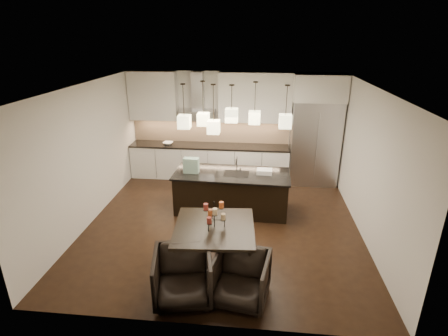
# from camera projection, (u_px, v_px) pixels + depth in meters

# --- Properties ---
(floor) EXTENTS (5.50, 5.50, 0.02)m
(floor) POSITION_uv_depth(u_px,v_px,m) (223.00, 223.00, 7.30)
(floor) COLOR black
(floor) RESTS_ON ground
(ceiling) EXTENTS (5.50, 5.50, 0.02)m
(ceiling) POSITION_uv_depth(u_px,v_px,m) (223.00, 86.00, 6.28)
(ceiling) COLOR white
(ceiling) RESTS_ON wall_back
(wall_back) EXTENTS (5.50, 0.02, 2.80)m
(wall_back) POSITION_uv_depth(u_px,v_px,m) (234.00, 125.00, 9.35)
(wall_back) COLOR silver
(wall_back) RESTS_ON ground
(wall_front) EXTENTS (5.50, 0.02, 2.80)m
(wall_front) POSITION_uv_depth(u_px,v_px,m) (199.00, 237.00, 4.23)
(wall_front) COLOR silver
(wall_front) RESTS_ON ground
(wall_left) EXTENTS (0.02, 5.50, 2.80)m
(wall_left) POSITION_uv_depth(u_px,v_px,m) (87.00, 155.00, 7.05)
(wall_left) COLOR silver
(wall_left) RESTS_ON ground
(wall_right) EXTENTS (0.02, 5.50, 2.80)m
(wall_right) POSITION_uv_depth(u_px,v_px,m) (369.00, 165.00, 6.53)
(wall_right) COLOR silver
(wall_right) RESTS_ON ground
(refrigerator) EXTENTS (1.20, 0.72, 2.15)m
(refrigerator) POSITION_uv_depth(u_px,v_px,m) (314.00, 143.00, 8.92)
(refrigerator) COLOR #B7B7BA
(refrigerator) RESTS_ON floor
(fridge_panel) EXTENTS (1.26, 0.72, 0.65)m
(fridge_panel) POSITION_uv_depth(u_px,v_px,m) (320.00, 88.00, 8.41)
(fridge_panel) COLOR silver
(fridge_panel) RESTS_ON refrigerator
(lower_cabinets) EXTENTS (4.21, 0.62, 0.88)m
(lower_cabinets) POSITION_uv_depth(u_px,v_px,m) (209.00, 162.00, 9.45)
(lower_cabinets) COLOR silver
(lower_cabinets) RESTS_ON floor
(countertop) EXTENTS (4.21, 0.66, 0.04)m
(countertop) POSITION_uv_depth(u_px,v_px,m) (209.00, 146.00, 9.29)
(countertop) COLOR black
(countertop) RESTS_ON lower_cabinets
(backsplash) EXTENTS (4.21, 0.02, 0.63)m
(backsplash) POSITION_uv_depth(u_px,v_px,m) (211.00, 131.00, 9.44)
(backsplash) COLOR #D0AE8B
(backsplash) RESTS_ON countertop
(upper_cab_left) EXTENTS (1.25, 0.35, 1.25)m
(upper_cab_left) POSITION_uv_depth(u_px,v_px,m) (153.00, 96.00, 9.09)
(upper_cab_left) COLOR silver
(upper_cab_left) RESTS_ON wall_back
(upper_cab_right) EXTENTS (1.85, 0.35, 1.25)m
(upper_cab_right) POSITION_uv_depth(u_px,v_px,m) (255.00, 98.00, 8.84)
(upper_cab_right) COLOR silver
(upper_cab_right) RESTS_ON wall_back
(hood_canopy) EXTENTS (0.90, 0.52, 0.24)m
(hood_canopy) POSITION_uv_depth(u_px,v_px,m) (198.00, 115.00, 9.06)
(hood_canopy) COLOR #B7B7BA
(hood_canopy) RESTS_ON wall_back
(hood_chimney) EXTENTS (0.30, 0.28, 0.96)m
(hood_chimney) POSITION_uv_depth(u_px,v_px,m) (198.00, 91.00, 8.95)
(hood_chimney) COLOR #B7B7BA
(hood_chimney) RESTS_ON hood_canopy
(fruit_bowl) EXTENTS (0.29, 0.29, 0.06)m
(fruit_bowl) POSITION_uv_depth(u_px,v_px,m) (168.00, 143.00, 9.33)
(fruit_bowl) COLOR silver
(fruit_bowl) RESTS_ON countertop
(island_body) EXTENTS (2.44, 1.05, 0.85)m
(island_body) POSITION_uv_depth(u_px,v_px,m) (232.00, 193.00, 7.68)
(island_body) COLOR black
(island_body) RESTS_ON floor
(island_top) EXTENTS (2.52, 1.13, 0.04)m
(island_top) POSITION_uv_depth(u_px,v_px,m) (232.00, 174.00, 7.52)
(island_top) COLOR black
(island_top) RESTS_ON island_body
(faucet) EXTENTS (0.11, 0.23, 0.37)m
(faucet) POSITION_uv_depth(u_px,v_px,m) (237.00, 164.00, 7.53)
(faucet) COLOR silver
(faucet) RESTS_ON island_top
(tote_bag) EXTENTS (0.33, 0.19, 0.33)m
(tote_bag) POSITION_uv_depth(u_px,v_px,m) (191.00, 165.00, 7.49)
(tote_bag) COLOR #1B5C44
(tote_bag) RESTS_ON island_top
(food_container) EXTENTS (0.34, 0.24, 0.10)m
(food_container) POSITION_uv_depth(u_px,v_px,m) (264.00, 171.00, 7.47)
(food_container) COLOR silver
(food_container) RESTS_ON island_top
(dining_table) EXTENTS (1.38, 1.38, 0.77)m
(dining_table) POSITION_uv_depth(u_px,v_px,m) (215.00, 247.00, 5.80)
(dining_table) COLOR black
(dining_table) RESTS_ON floor
(candelabra) EXTENTS (0.40, 0.40, 0.45)m
(candelabra) POSITION_uv_depth(u_px,v_px,m) (214.00, 214.00, 5.58)
(candelabra) COLOR black
(candelabra) RESTS_ON dining_table
(candle_a) EXTENTS (0.08, 0.08, 0.10)m
(candle_a) POSITION_uv_depth(u_px,v_px,m) (223.00, 217.00, 5.59)
(candle_a) COLOR #D7B585
(candle_a) RESTS_ON candelabra
(candle_b) EXTENTS (0.08, 0.08, 0.10)m
(candle_b) POSITION_uv_depth(u_px,v_px,m) (210.00, 213.00, 5.72)
(candle_b) COLOR #CB5B26
(candle_b) RESTS_ON candelabra
(candle_c) EXTENTS (0.08, 0.08, 0.10)m
(candle_c) POSITION_uv_depth(u_px,v_px,m) (209.00, 220.00, 5.49)
(candle_c) COLOR maroon
(candle_c) RESTS_ON candelabra
(candle_d) EXTENTS (0.08, 0.08, 0.10)m
(candle_d) POSITION_uv_depth(u_px,v_px,m) (221.00, 205.00, 5.62)
(candle_d) COLOR #CB5B26
(candle_d) RESTS_ON candelabra
(candle_e) EXTENTS (0.08, 0.08, 0.10)m
(candle_e) POSITION_uv_depth(u_px,v_px,m) (206.00, 207.00, 5.56)
(candle_e) COLOR maroon
(candle_e) RESTS_ON candelabra
(candle_f) EXTENTS (0.08, 0.08, 0.10)m
(candle_f) POSITION_uv_depth(u_px,v_px,m) (215.00, 212.00, 5.41)
(candle_f) COLOR #D7B585
(candle_f) RESTS_ON candelabra
(armchair_left) EXTENTS (0.98, 1.00, 0.78)m
(armchair_left) POSITION_uv_depth(u_px,v_px,m) (183.00, 276.00, 5.10)
(armchair_left) COLOR black
(armchair_left) RESTS_ON floor
(armchair_right) EXTENTS (0.91, 0.93, 0.73)m
(armchair_right) POSITION_uv_depth(u_px,v_px,m) (241.00, 279.00, 5.08)
(armchair_right) COLOR black
(armchair_right) RESTS_ON floor
(pendant_a) EXTENTS (0.24, 0.24, 0.26)m
(pendant_a) POSITION_uv_depth(u_px,v_px,m) (184.00, 122.00, 6.95)
(pendant_a) COLOR #F7F0B2
(pendant_a) RESTS_ON ceiling
(pendant_b) EXTENTS (0.24, 0.24, 0.26)m
(pendant_b) POSITION_uv_depth(u_px,v_px,m) (203.00, 119.00, 7.35)
(pendant_b) COLOR #F7F0B2
(pendant_b) RESTS_ON ceiling
(pendant_c) EXTENTS (0.24, 0.24, 0.26)m
(pendant_c) POSITION_uv_depth(u_px,v_px,m) (232.00, 115.00, 6.76)
(pendant_c) COLOR #F7F0B2
(pendant_c) RESTS_ON ceiling
(pendant_d) EXTENTS (0.24, 0.24, 0.26)m
(pendant_d) POSITION_uv_depth(u_px,v_px,m) (255.00, 118.00, 7.21)
(pendant_d) COLOR #F7F0B2
(pendant_d) RESTS_ON ceiling
(pendant_e) EXTENTS (0.24, 0.24, 0.26)m
(pendant_e) POSITION_uv_depth(u_px,v_px,m) (285.00, 121.00, 6.78)
(pendant_e) COLOR #F7F0B2
(pendant_e) RESTS_ON ceiling
(pendant_f) EXTENTS (0.24, 0.24, 0.26)m
(pendant_f) POSITION_uv_depth(u_px,v_px,m) (214.00, 127.00, 6.93)
(pendant_f) COLOR #F7F0B2
(pendant_f) RESTS_ON ceiling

